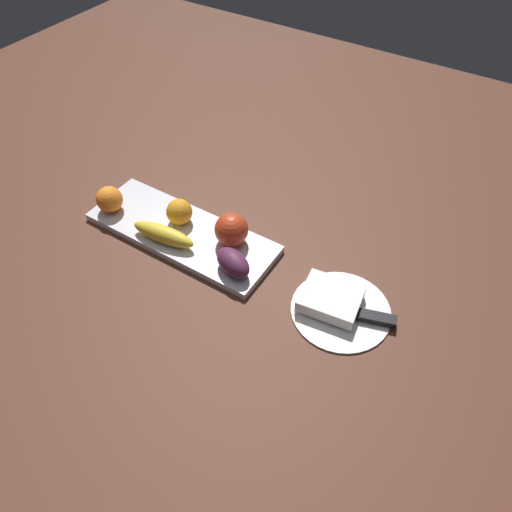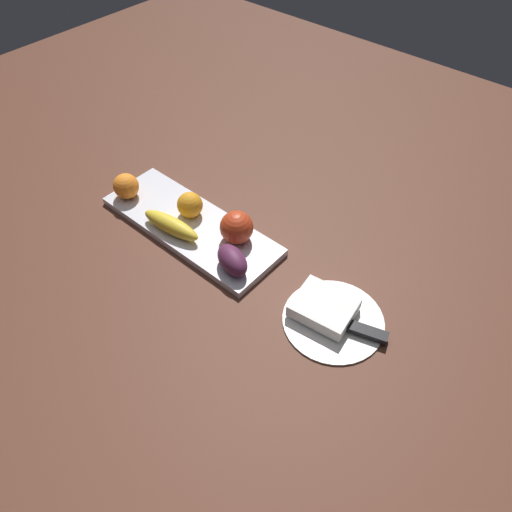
% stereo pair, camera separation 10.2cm
% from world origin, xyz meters
% --- Properties ---
extents(ground_plane, '(2.40, 2.40, 0.00)m').
position_xyz_m(ground_plane, '(0.00, 0.00, 0.00)').
color(ground_plane, '#542E20').
extents(fruit_tray, '(0.46, 0.17, 0.02)m').
position_xyz_m(fruit_tray, '(-0.00, -0.03, 0.01)').
color(fruit_tray, silver).
rests_on(fruit_tray, ground_plane).
extents(apple, '(0.08, 0.08, 0.08)m').
position_xyz_m(apple, '(-0.12, -0.06, 0.06)').
color(apple, '#BE391B').
rests_on(apple, fruit_tray).
extents(banana, '(0.16, 0.06, 0.04)m').
position_xyz_m(banana, '(0.01, 0.02, 0.04)').
color(banana, yellow).
rests_on(banana, fruit_tray).
extents(orange_near_apple, '(0.06, 0.06, 0.06)m').
position_xyz_m(orange_near_apple, '(0.02, -0.05, 0.05)').
color(orange_near_apple, orange).
rests_on(orange_near_apple, fruit_tray).
extents(orange_near_banana, '(0.06, 0.06, 0.06)m').
position_xyz_m(orange_near_banana, '(0.19, 0.01, 0.05)').
color(orange_near_banana, orange).
rests_on(orange_near_banana, fruit_tray).
extents(grape_bunch, '(0.10, 0.08, 0.05)m').
position_xyz_m(grape_bunch, '(-0.17, 0.01, 0.04)').
color(grape_bunch, '#542444').
rests_on(grape_bunch, fruit_tray).
extents(dinner_plate, '(0.21, 0.21, 0.01)m').
position_xyz_m(dinner_plate, '(-0.41, -0.03, 0.00)').
color(dinner_plate, white).
rests_on(dinner_plate, ground_plane).
extents(folded_napkin, '(0.13, 0.12, 0.03)m').
position_xyz_m(folded_napkin, '(-0.39, -0.03, 0.02)').
color(folded_napkin, white).
rests_on(folded_napkin, dinner_plate).
extents(knife, '(0.18, 0.07, 0.01)m').
position_xyz_m(knife, '(-0.46, -0.03, 0.01)').
color(knife, silver).
rests_on(knife, dinner_plate).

